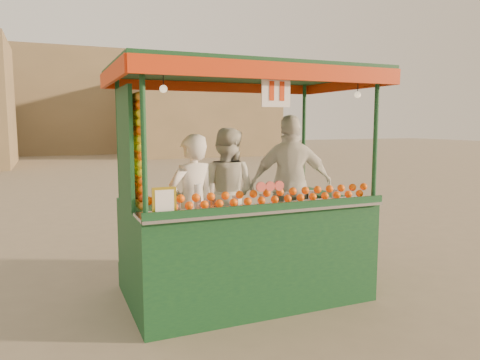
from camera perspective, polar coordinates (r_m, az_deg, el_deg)
name	(u,v)px	position (r m, az deg, el deg)	size (l,w,h in m)	color
ground	(267,288)	(5.89, 3.39, -13.32)	(90.00, 90.00, 0.00)	#736752
building_right	(202,117)	(30.45, -4.83, 7.90)	(9.00, 6.00, 5.00)	olive
building_center	(53,103)	(34.98, -22.40, 8.93)	(14.00, 7.00, 7.00)	olive
juice_cart	(241,226)	(5.32, 0.07, -5.75)	(2.95, 1.91, 2.68)	#0E361E
vendor_left	(192,206)	(5.19, -5.98, -3.25)	(0.68, 0.54, 1.62)	silver
vendor_middle	(226,192)	(6.00, -1.73, -1.52)	(1.04, 1.02, 1.68)	silver
vendor_right	(291,185)	(6.08, 6.43, -0.63)	(1.18, 0.80, 1.86)	white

